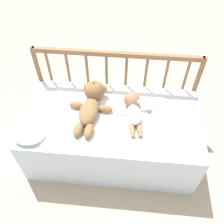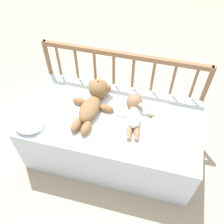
{
  "view_description": "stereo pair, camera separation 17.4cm",
  "coord_description": "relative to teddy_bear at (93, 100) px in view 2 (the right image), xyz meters",
  "views": [
    {
      "loc": [
        0.11,
        -1.12,
        1.84
      ],
      "look_at": [
        0.0,
        0.0,
        0.51
      ],
      "focal_mm": 40.0,
      "sensor_mm": 36.0,
      "label": 1
    },
    {
      "loc": [
        0.28,
        -1.09,
        1.84
      ],
      "look_at": [
        0.0,
        0.0,
        0.51
      ],
      "focal_mm": 40.0,
      "sensor_mm": 36.0,
      "label": 2
    }
  ],
  "objects": [
    {
      "name": "crib_rail",
      "position": [
        0.16,
        0.27,
        0.04
      ],
      "size": [
        1.28,
        0.04,
        0.76
      ],
      "color": "brown",
      "rests_on": "ground_plane"
    },
    {
      "name": "ground_plane",
      "position": [
        0.16,
        -0.08,
        -0.51
      ],
      "size": [
        12.0,
        12.0,
        0.0
      ],
      "primitive_type": "plane",
      "color": "tan"
    },
    {
      "name": "blanket",
      "position": [
        0.13,
        -0.07,
        -0.06
      ],
      "size": [
        0.84,
        0.57,
        0.01
      ],
      "color": "white",
      "rests_on": "crib_mattress"
    },
    {
      "name": "baby",
      "position": [
        0.31,
        -0.03,
        -0.01
      ],
      "size": [
        0.28,
        0.37,
        0.12
      ],
      "color": "white",
      "rests_on": "crib_mattress"
    },
    {
      "name": "teddy_bear",
      "position": [
        0.0,
        0.0,
        0.0
      ],
      "size": [
        0.33,
        0.48,
        0.16
      ],
      "color": "olive",
      "rests_on": "crib_mattress"
    },
    {
      "name": "crib_mattress",
      "position": [
        0.16,
        -0.08,
        -0.28
      ],
      "size": [
        1.28,
        0.65,
        0.45
      ],
      "color": "silver",
      "rests_on": "ground_plane"
    },
    {
      "name": "small_pillow",
      "position": [
        -0.37,
        -0.29,
        -0.03
      ],
      "size": [
        0.22,
        0.18,
        0.06
      ],
      "color": "white",
      "rests_on": "crib_mattress"
    }
  ]
}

